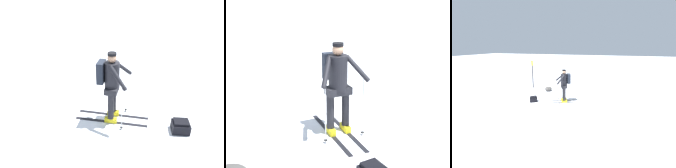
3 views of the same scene
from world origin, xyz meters
The scene contains 3 objects.
ground_plane centered at (0.00, 0.00, 0.00)m, with size 80.00×80.00×0.00m, color white.
skier centered at (-0.68, -0.25, 1.03)m, with size 1.14×1.83×1.77m.
dropped_backpack centered at (-0.17, -1.87, 0.14)m, with size 0.50×0.52×0.30m.
Camera 1 is at (-4.40, -2.82, 3.40)m, focal length 35.00 mm.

